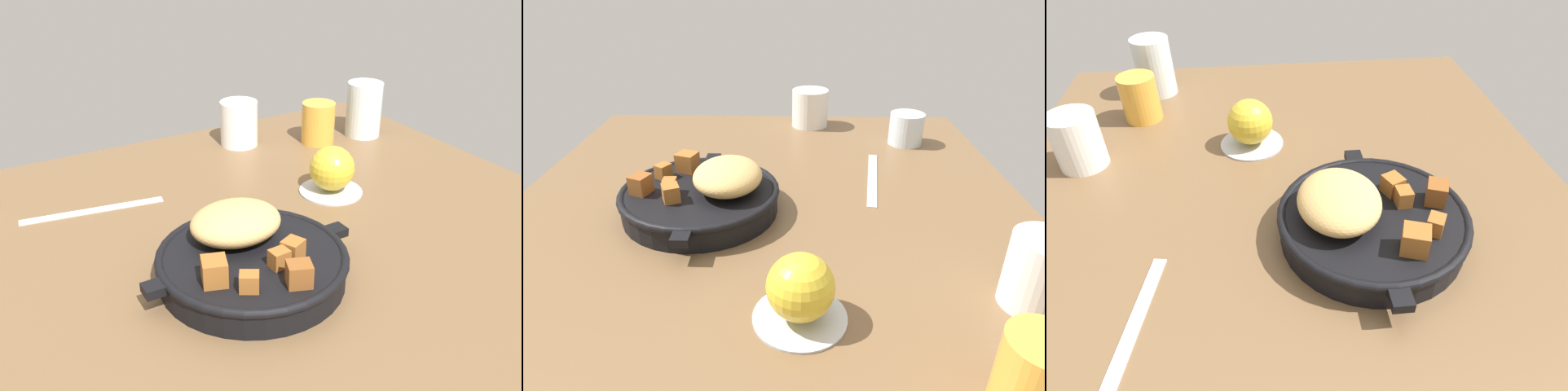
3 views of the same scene
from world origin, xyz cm
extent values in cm
cube|color=brown|center=(0.00, 0.00, -1.20)|extent=(105.85, 84.28, 2.40)
cylinder|color=black|center=(-3.91, -10.53, 1.91)|extent=(23.85, 23.85, 3.82)
torus|color=black|center=(-3.91, -10.53, 3.52)|extent=(24.57, 24.57, 1.20)
cube|color=black|center=(9.22, -10.53, 3.25)|extent=(2.64, 2.40, 1.20)
cube|color=black|center=(-17.05, -10.53, 3.25)|extent=(2.64, 2.40, 1.20)
ellipsoid|color=tan|center=(-3.78, -6.03, 6.16)|extent=(12.27, 10.40, 4.68)
cube|color=brown|center=(-2.48, -18.98, 5.27)|extent=(3.62, 3.43, 2.89)
cube|color=#935623|center=(-2.47, -14.65, 4.97)|extent=(2.40, 2.07, 2.29)
cube|color=#935623|center=(-10.72, -13.69, 5.38)|extent=(3.77, 3.90, 3.12)
cube|color=#935623|center=(-8.00, -17.04, 4.96)|extent=(2.92, 2.79, 2.27)
cube|color=#935623|center=(0.22, -13.87, 5.08)|extent=(3.22, 3.11, 2.50)
cylinder|color=#B7BABF|center=(19.88, 4.71, 0.30)|extent=(10.51, 10.51, 0.60)
sphere|color=gold|center=(19.88, 4.71, 4.32)|extent=(7.44, 7.44, 7.44)
cube|color=silver|center=(-16.30, 18.11, 0.18)|extent=(21.96, 5.00, 0.36)
cylinder|color=silver|center=(41.41, 22.98, 5.51)|extent=(7.14, 7.14, 11.02)
cylinder|color=white|center=(16.90, 31.13, 4.41)|extent=(7.31, 7.31, 8.81)
cylinder|color=gold|center=(31.00, 24.23, 4.08)|extent=(6.54, 6.54, 8.17)
camera|label=1|loc=(-34.76, -65.12, 43.88)|focal=40.52mm
camera|label=2|loc=(58.06, 3.80, 35.05)|focal=31.30mm
camera|label=3|loc=(-45.49, 2.50, 41.60)|focal=31.09mm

